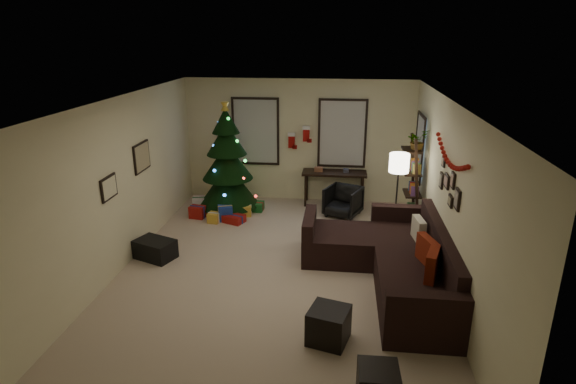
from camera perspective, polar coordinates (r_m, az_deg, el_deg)
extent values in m
plane|color=#C1AA92|center=(7.59, -1.29, -9.69)|extent=(7.00, 7.00, 0.00)
plane|color=white|center=(6.73, -1.46, 10.94)|extent=(7.00, 7.00, 0.00)
plane|color=beige|center=(10.40, 1.30, 6.21)|extent=(5.00, 0.00, 5.00)
plane|color=beige|center=(3.96, -8.64, -16.51)|extent=(5.00, 0.00, 5.00)
plane|color=beige|center=(7.78, -19.93, 0.68)|extent=(0.00, 7.00, 7.00)
plane|color=beige|center=(7.16, 18.88, -0.74)|extent=(0.00, 7.00, 7.00)
cube|color=#728CB2|center=(10.45, -3.95, 7.37)|extent=(0.94, 0.02, 1.35)
cube|color=beige|center=(10.45, -3.95, 7.37)|extent=(0.94, 0.03, 1.35)
cube|color=#728CB2|center=(10.28, 6.61, 7.09)|extent=(0.94, 0.02, 1.35)
cube|color=beige|center=(10.28, 6.61, 7.09)|extent=(0.94, 0.03, 1.35)
cube|color=#728CB2|center=(9.52, 15.78, 5.24)|extent=(0.05, 0.27, 1.17)
cube|color=beige|center=(9.52, 15.78, 5.24)|extent=(0.05, 0.45, 1.17)
cylinder|color=black|center=(10.14, -7.18, -1.38)|extent=(0.09, 0.09, 0.28)
cone|color=black|center=(10.00, -7.28, 0.90)|extent=(1.28, 1.28, 0.90)
cone|color=black|center=(9.86, -7.40, 3.77)|extent=(1.06, 1.06, 0.76)
cone|color=black|center=(9.75, -7.52, 6.45)|extent=(0.83, 0.83, 0.66)
cone|color=black|center=(9.67, -7.61, 8.63)|extent=(0.57, 0.57, 0.52)
cylinder|color=maroon|center=(10.18, -7.15, -2.03)|extent=(1.04, 1.04, 0.04)
cube|color=gold|center=(9.53, -9.00, -3.09)|extent=(0.22, 0.22, 0.20)
cube|color=maroon|center=(9.81, -10.96, -2.40)|extent=(0.30, 0.22, 0.25)
cube|color=silver|center=(10.24, -10.77, -1.39)|extent=(0.26, 0.26, 0.28)
cube|color=navy|center=(9.60, -7.63, -2.54)|extent=(0.28, 0.25, 0.30)
cube|color=#14591E|center=(10.05, -3.76, -1.77)|extent=(0.25, 0.30, 0.18)
cube|color=gold|center=(9.82, -5.51, -2.21)|extent=(0.35, 0.28, 0.22)
cube|color=maroon|center=(9.49, -6.59, -3.24)|extent=(0.40, 0.30, 0.15)
cube|color=black|center=(7.30, 14.66, -9.46)|extent=(1.03, 2.74, 0.48)
cube|color=black|center=(7.17, 18.26, -6.17)|extent=(0.20, 2.74, 0.46)
cube|color=black|center=(5.98, 16.62, -14.94)|extent=(1.03, 0.20, 0.75)
cube|color=black|center=(8.56, 13.48, -4.01)|extent=(1.03, 0.20, 0.75)
cube|color=black|center=(7.98, 6.72, -6.38)|extent=(0.97, 1.03, 0.48)
cube|color=black|center=(7.94, 2.59, -5.32)|extent=(0.18, 1.03, 0.75)
cube|color=maroon|center=(6.66, 17.11, -8.71)|extent=(0.27, 0.50, 0.48)
cube|color=maroon|center=(7.04, 16.51, -7.07)|extent=(0.25, 0.48, 0.46)
cube|color=beige|center=(7.76, 15.58, -4.58)|extent=(0.18, 0.43, 0.42)
cube|color=black|center=(6.00, 4.96, -15.83)|extent=(0.57, 0.57, 0.44)
cube|color=black|center=(10.24, 5.67, 2.32)|extent=(1.39, 0.50, 0.05)
cylinder|color=black|center=(10.19, 2.14, 0.09)|extent=(0.05, 0.05, 0.70)
cylinder|color=black|center=(10.57, 2.31, 0.78)|extent=(0.05, 0.05, 0.70)
cylinder|color=black|center=(10.18, 9.02, -0.17)|extent=(0.05, 0.05, 0.70)
cylinder|color=black|center=(10.55, 8.95, 0.53)|extent=(0.05, 0.05, 0.70)
imported|color=black|center=(9.75, 6.71, -1.13)|extent=(0.79, 0.77, 0.63)
cube|color=black|center=(8.75, 15.39, 0.25)|extent=(0.05, 0.05, 1.87)
cube|color=black|center=(9.22, 14.96, 1.23)|extent=(0.05, 0.05, 1.87)
cube|color=black|center=(9.17, 14.68, -2.64)|extent=(0.30, 0.52, 0.03)
cube|color=black|center=(9.03, 14.89, -0.18)|extent=(0.30, 0.52, 0.03)
cube|color=black|center=(8.90, 15.12, 2.35)|extent=(0.30, 0.52, 0.03)
cube|color=black|center=(8.80, 15.35, 4.95)|extent=(0.30, 0.52, 0.03)
imported|color=#4C4C4C|center=(8.80, 15.49, 6.40)|extent=(0.63, 0.63, 0.53)
cylinder|color=black|center=(8.86, 12.66, -5.68)|extent=(0.29, 0.29, 0.03)
cylinder|color=black|center=(8.60, 12.99, -1.41)|extent=(0.03, 0.03, 1.38)
cylinder|color=white|center=(8.37, 13.37, 3.47)|extent=(0.35, 0.35, 0.33)
cube|color=black|center=(8.49, -17.38, 4.09)|extent=(0.04, 0.60, 0.50)
cube|color=tan|center=(8.49, -17.38, 4.09)|extent=(0.01, 0.54, 0.45)
cube|color=black|center=(7.46, -20.98, 0.49)|extent=(0.04, 0.45, 0.35)
cube|color=beige|center=(7.46, -20.98, 0.49)|extent=(0.01, 0.40, 0.31)
cube|color=black|center=(6.54, 19.92, -0.84)|extent=(0.03, 0.22, 0.28)
cube|color=black|center=(6.81, 19.43, 1.33)|extent=(0.03, 0.18, 0.22)
cube|color=black|center=(6.91, 19.17, -1.04)|extent=(0.03, 0.20, 0.16)
cube|color=black|center=(7.18, 18.76, 1.26)|extent=(0.03, 0.26, 0.20)
cube|color=black|center=(7.53, 18.16, 1.34)|extent=(0.03, 0.18, 0.24)
cube|color=black|center=(7.45, 18.40, 3.54)|extent=(0.03, 0.16, 0.16)
cube|color=#990F0C|center=(10.35, 0.43, 6.20)|extent=(0.14, 0.04, 0.30)
cube|color=white|center=(10.32, 0.43, 7.01)|extent=(0.16, 0.05, 0.08)
cube|color=#990F0C|center=(10.37, 0.82, 5.49)|extent=(0.10, 0.04, 0.08)
cube|color=#990F0C|center=(10.17, 2.23, 6.99)|extent=(0.14, 0.04, 0.30)
cube|color=white|center=(10.14, 2.24, 7.81)|extent=(0.16, 0.05, 0.08)
cube|color=#990F0C|center=(10.20, 2.61, 6.26)|extent=(0.10, 0.04, 0.08)
cube|color=black|center=(8.27, -15.86, -6.70)|extent=(0.76, 0.64, 0.32)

